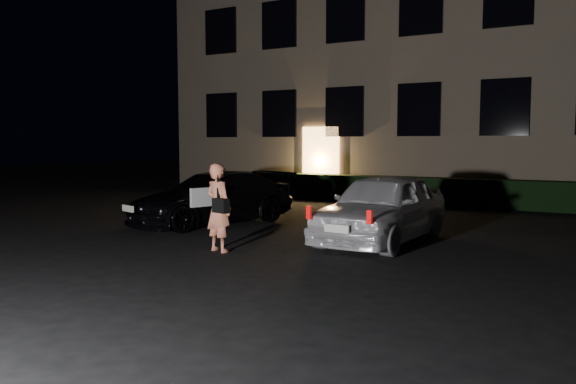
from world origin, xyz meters
The scene contains 6 objects.
ground centered at (0.00, 0.00, 0.00)m, with size 80.00×80.00×0.00m, color black.
building centered at (0.00, 14.99, 6.00)m, with size 20.00×8.11×12.00m.
hedge centered at (0.00, 10.50, 0.42)m, with size 15.00×0.70×0.85m, color black.
sedan centered at (-2.92, 3.84, 0.62)m, with size 2.93×4.58×1.23m.
hatch centered at (1.49, 3.45, 0.68)m, with size 1.79×4.06×1.36m.
man centered at (-0.70, 1.07, 0.79)m, with size 0.66×0.52×1.58m.
Camera 1 is at (5.23, -6.97, 1.95)m, focal length 35.00 mm.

